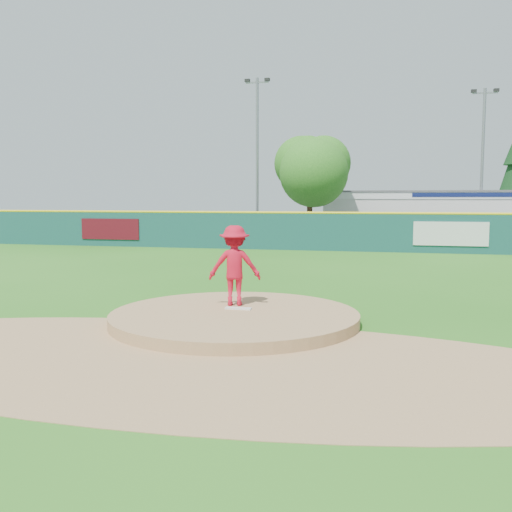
% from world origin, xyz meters
% --- Properties ---
extents(ground, '(120.00, 120.00, 0.00)m').
position_xyz_m(ground, '(0.00, 0.00, 0.00)').
color(ground, '#286B19').
rests_on(ground, ground).
extents(pitchers_mound, '(5.50, 5.50, 0.50)m').
position_xyz_m(pitchers_mound, '(0.00, 0.00, 0.00)').
color(pitchers_mound, '#9E774C').
rests_on(pitchers_mound, ground).
extents(pitching_rubber, '(0.60, 0.15, 0.04)m').
position_xyz_m(pitching_rubber, '(0.00, 0.30, 0.27)').
color(pitching_rubber, white).
rests_on(pitching_rubber, pitchers_mound).
extents(infield_dirt_arc, '(15.40, 15.40, 0.01)m').
position_xyz_m(infield_dirt_arc, '(0.00, -3.00, 0.01)').
color(infield_dirt_arc, '#9E774C').
rests_on(infield_dirt_arc, ground).
extents(parking_lot, '(44.00, 16.00, 0.02)m').
position_xyz_m(parking_lot, '(0.00, 27.00, 0.01)').
color(parking_lot, '#38383A').
rests_on(parking_lot, ground).
extents(pitcher, '(1.34, 0.96, 1.88)m').
position_xyz_m(pitcher, '(-0.22, 0.80, 1.19)').
color(pitcher, red).
rests_on(pitcher, pitchers_mound).
extents(van, '(5.79, 4.33, 1.46)m').
position_xyz_m(van, '(4.72, 24.72, 0.75)').
color(van, silver).
rests_on(van, parking_lot).
extents(pool_building_grp, '(15.20, 8.20, 3.31)m').
position_xyz_m(pool_building_grp, '(6.00, 31.99, 1.66)').
color(pool_building_grp, silver).
rests_on(pool_building_grp, ground).
extents(fence_banners, '(22.29, 0.04, 1.20)m').
position_xyz_m(fence_banners, '(-3.21, 17.92, 1.00)').
color(fence_banners, '#560C16').
rests_on(fence_banners, ground).
extents(playground_slide, '(1.14, 3.21, 1.77)m').
position_xyz_m(playground_slide, '(-14.83, 23.03, 0.90)').
color(playground_slide, '#1B21E7').
rests_on(playground_slide, ground).
extents(outfield_fence, '(40.00, 0.14, 2.07)m').
position_xyz_m(outfield_fence, '(0.00, 18.00, 1.09)').
color(outfield_fence, '#154644').
rests_on(outfield_fence, ground).
extents(deciduous_tree, '(5.60, 5.60, 7.36)m').
position_xyz_m(deciduous_tree, '(-2.00, 25.00, 4.55)').
color(deciduous_tree, '#382314').
rests_on(deciduous_tree, ground).
extents(light_pole_left, '(1.75, 0.25, 11.00)m').
position_xyz_m(light_pole_left, '(-6.00, 27.00, 6.05)').
color(light_pole_left, gray).
rests_on(light_pole_left, ground).
extents(light_pole_right, '(1.75, 0.25, 10.00)m').
position_xyz_m(light_pole_right, '(9.00, 29.00, 5.54)').
color(light_pole_right, gray).
rests_on(light_pole_right, ground).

